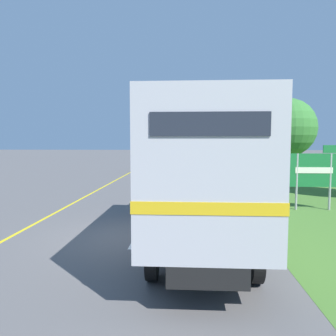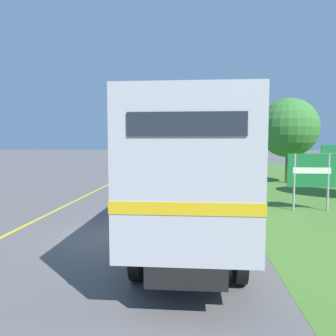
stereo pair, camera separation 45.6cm
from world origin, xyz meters
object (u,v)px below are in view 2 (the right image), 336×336
lead_car_white (154,162)px  roadside_tree_mid (288,128)px  highway_sign (312,171)px  horse_trailer_truck (190,169)px

lead_car_white → roadside_tree_mid: (10.04, -7.14, 2.78)m
lead_car_white → highway_sign: (8.52, -16.31, 0.66)m
horse_trailer_truck → lead_car_white: 21.24m
lead_car_white → horse_trailer_truck: bearing=-80.0°
highway_sign → roadside_tree_mid: 9.53m
highway_sign → horse_trailer_truck: bearing=-136.5°
horse_trailer_truck → roadside_tree_mid: bearing=65.2°
highway_sign → roadside_tree_mid: roadside_tree_mid is taller
lead_car_white → highway_sign: highway_sign is taller
lead_car_white → roadside_tree_mid: size_ratio=0.72×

